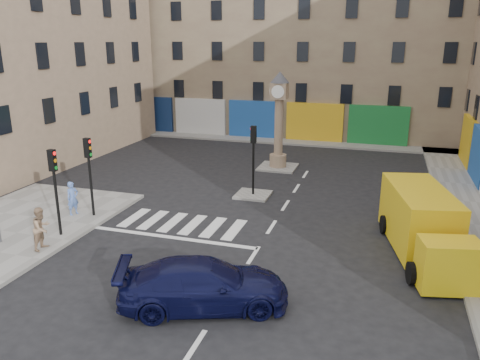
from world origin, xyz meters
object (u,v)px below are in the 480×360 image
at_px(pedestrian_blue, 73,198).
at_px(traffic_light_island, 253,149).
at_px(yellow_van, 423,224).
at_px(pedestrian_tan, 42,228).
at_px(traffic_light_left_far, 89,164).
at_px(traffic_light_left_near, 54,179).
at_px(clock_pillar, 279,114).
at_px(navy_sedan, 204,284).

bearing_deg(pedestrian_blue, traffic_light_island, -29.24).
height_order(yellow_van, pedestrian_tan, yellow_van).
xyz_separation_m(traffic_light_left_far, yellow_van, (14.53, 0.58, -1.42)).
xyz_separation_m(traffic_light_left_near, clock_pillar, (6.30, 13.80, 0.93)).
bearing_deg(navy_sedan, traffic_light_left_near, 46.23).
height_order(clock_pillar, yellow_van, clock_pillar).
relative_size(traffic_light_left_near, navy_sedan, 0.70).
relative_size(traffic_light_left_near, pedestrian_blue, 2.31).
height_order(traffic_light_left_near, navy_sedan, traffic_light_left_near).
xyz_separation_m(traffic_light_island, pedestrian_tan, (-6.02, -9.20, -1.58)).
distance_m(traffic_light_left_near, pedestrian_blue, 2.94).
distance_m(traffic_light_island, yellow_van, 9.64).
distance_m(traffic_light_left_near, yellow_van, 14.90).
bearing_deg(traffic_light_left_far, traffic_light_island, 40.60).
height_order(traffic_light_island, pedestrian_tan, traffic_light_island).
relative_size(navy_sedan, pedestrian_tan, 3.06).
bearing_deg(traffic_light_island, traffic_light_left_near, -128.93).
xyz_separation_m(yellow_van, pedestrian_blue, (-15.48, -0.75, -0.25)).
xyz_separation_m(clock_pillar, pedestrian_tan, (-6.02, -15.19, -2.53)).
relative_size(traffic_light_left_far, traffic_light_island, 1.00).
bearing_deg(yellow_van, pedestrian_tan, -175.59).
xyz_separation_m(navy_sedan, pedestrian_blue, (-8.74, 5.41, 0.18)).
distance_m(traffic_light_left_near, pedestrian_tan, 2.15).
relative_size(yellow_van, pedestrian_blue, 4.32).
height_order(navy_sedan, yellow_van, yellow_van).
bearing_deg(traffic_light_island, pedestrian_tan, -123.19).
bearing_deg(pedestrian_tan, traffic_light_island, -33.54).
height_order(clock_pillar, pedestrian_blue, clock_pillar).
height_order(traffic_light_left_near, clock_pillar, clock_pillar).
bearing_deg(navy_sedan, yellow_van, -69.12).
distance_m(traffic_light_left_far, pedestrian_blue, 1.93).
bearing_deg(yellow_van, pedestrian_blue, 170.12).
distance_m(traffic_light_left_near, traffic_light_island, 10.03).
bearing_deg(clock_pillar, pedestrian_blue, -122.08).
xyz_separation_m(traffic_light_island, pedestrian_blue, (-7.25, -5.57, -1.64)).
bearing_deg(pedestrian_tan, clock_pillar, -21.95).
bearing_deg(traffic_light_island, navy_sedan, -82.27).
xyz_separation_m(traffic_light_left_near, traffic_light_island, (6.30, 7.80, -0.03)).
bearing_deg(traffic_light_left_near, yellow_van, 11.59).
distance_m(clock_pillar, yellow_van, 13.79).
height_order(yellow_van, pedestrian_blue, yellow_van).
bearing_deg(navy_sedan, clock_pillar, -16.54).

